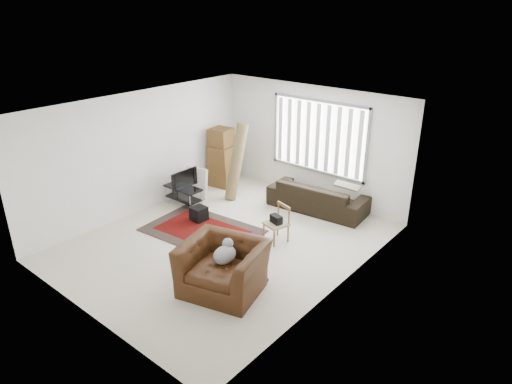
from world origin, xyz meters
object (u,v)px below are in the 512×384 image
at_px(moving_boxes, 222,159).
at_px(sofa, 318,192).
at_px(armchair, 223,264).
at_px(side_chair, 277,222).
at_px(tv_stand, 183,192).

bearing_deg(moving_boxes, sofa, 5.96).
bearing_deg(armchair, side_chair, 84.54).
relative_size(moving_boxes, side_chair, 1.96).
distance_m(side_chair, armchair, 1.91).
bearing_deg(sofa, moving_boxes, 0.45).
xyz_separation_m(sofa, armchair, (0.50, -3.64, 0.06)).
bearing_deg(tv_stand, side_chair, 0.95).
bearing_deg(sofa, tv_stand, 29.95).
xyz_separation_m(side_chair, armchair, (0.33, -1.88, 0.06)).
relative_size(moving_boxes, armchair, 0.95).
bearing_deg(side_chair, sofa, 111.36).
relative_size(tv_stand, side_chair, 1.21).
height_order(tv_stand, moving_boxes, moving_boxes).
xyz_separation_m(tv_stand, sofa, (2.53, 1.80, 0.10)).
bearing_deg(side_chair, armchair, -64.24).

